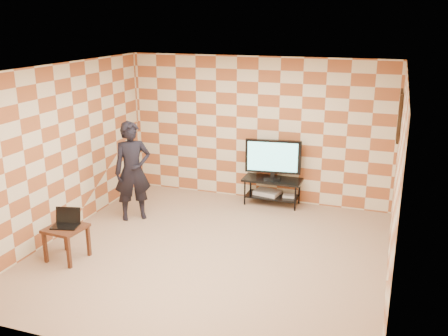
{
  "coord_description": "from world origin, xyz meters",
  "views": [
    {
      "loc": [
        2.39,
        -6.3,
        3.38
      ],
      "look_at": [
        0.0,
        0.6,
        1.15
      ],
      "focal_mm": 40.0,
      "sensor_mm": 36.0,
      "label": 1
    }
  ],
  "objects_px": {
    "tv_stand": "(272,186)",
    "side_table": "(66,233)",
    "person": "(133,171)",
    "tv": "(273,158)"
  },
  "relations": [
    {
      "from": "side_table",
      "to": "tv",
      "type": "bearing_deg",
      "value": 53.87
    },
    {
      "from": "tv",
      "to": "side_table",
      "type": "height_order",
      "value": "tv"
    },
    {
      "from": "person",
      "to": "side_table",
      "type": "bearing_deg",
      "value": -132.55
    },
    {
      "from": "tv_stand",
      "to": "tv",
      "type": "xyz_separation_m",
      "value": [
        -0.0,
        -0.0,
        0.54
      ]
    },
    {
      "from": "side_table",
      "to": "person",
      "type": "xyz_separation_m",
      "value": [
        0.17,
        1.68,
        0.44
      ]
    },
    {
      "from": "tv",
      "to": "person",
      "type": "distance_m",
      "value": 2.54
    },
    {
      "from": "tv_stand",
      "to": "side_table",
      "type": "height_order",
      "value": "same"
    },
    {
      "from": "side_table",
      "to": "person",
      "type": "bearing_deg",
      "value": 84.32
    },
    {
      "from": "tv_stand",
      "to": "tv",
      "type": "bearing_deg",
      "value": -97.16
    },
    {
      "from": "tv_stand",
      "to": "person",
      "type": "height_order",
      "value": "person"
    }
  ]
}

